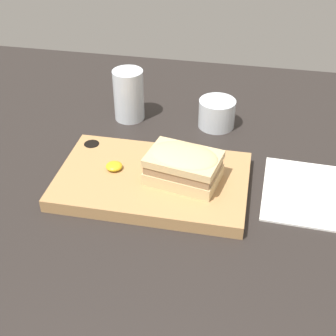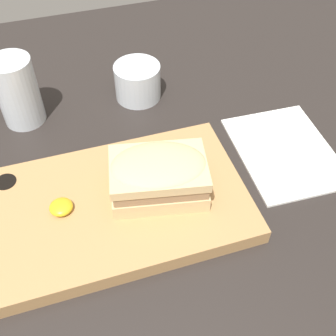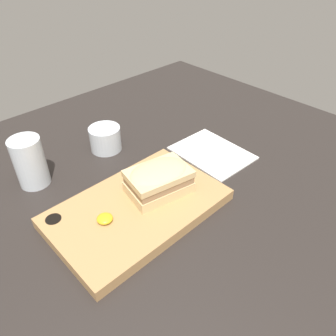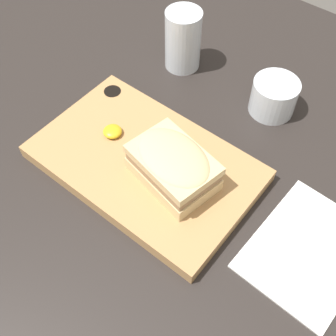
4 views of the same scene
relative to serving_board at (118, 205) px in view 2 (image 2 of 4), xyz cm
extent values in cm
cube|color=#282321|center=(2.99, -4.01, -2.27)|extent=(141.20, 127.74, 2.00)
cube|color=tan|center=(0.09, -0.05, 0.00)|extent=(35.90, 22.51, 2.52)
cylinder|color=black|center=(-14.71, 8.05, 0.69)|extent=(3.15, 3.15, 1.26)
cube|color=#DBBC84|center=(6.01, -0.18, 2.46)|extent=(14.48, 11.14, 2.40)
cube|color=#9E7A56|center=(6.01, -0.18, 4.49)|extent=(13.90, 10.69, 1.65)
cube|color=#DBBC84|center=(6.01, -0.18, 6.03)|extent=(14.48, 11.14, 1.44)
ellipsoid|color=#DBBC84|center=(6.01, -0.18, 6.63)|extent=(14.19, 10.92, 2.16)
ellipsoid|color=gold|center=(-7.59, 0.59, 1.90)|extent=(3.19, 3.19, 1.28)
cylinder|color=silver|center=(-11.00, 24.41, 4.68)|extent=(6.99, 6.99, 11.89)
cylinder|color=silver|center=(-11.00, 24.41, 1.61)|extent=(6.15, 6.15, 5.35)
cylinder|color=silver|center=(9.45, 24.70, 1.95)|extent=(8.29, 8.29, 6.43)
cylinder|color=#33050F|center=(9.45, 24.70, 1.66)|extent=(7.46, 7.46, 5.45)
cube|color=white|center=(28.37, 3.41, -1.07)|extent=(15.64, 19.98, 0.40)
camera|label=1|loc=(16.75, -68.50, 54.53)|focal=50.00mm
camera|label=2|loc=(-4.10, -36.52, 47.56)|focal=45.00mm
camera|label=3|loc=(-29.61, -40.32, 48.27)|focal=35.00mm
camera|label=4|loc=(28.78, -29.87, 55.63)|focal=45.00mm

